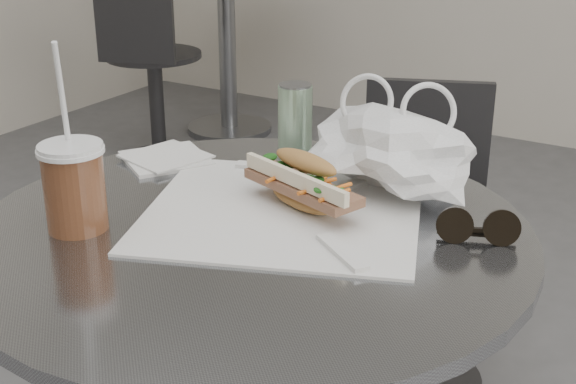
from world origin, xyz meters
The scene contains 10 objects.
bg_table centered at (-1.60, 2.40, 0.47)m, with size 0.70×0.70×0.74m.
chair_far centered at (-0.07, 1.01, 0.32)m, with size 0.40×0.42×0.72m.
bg_chair centered at (-1.60, 1.85, 0.34)m, with size 0.41×0.44×0.75m.
sandwich_paper centered at (0.01, 0.27, 0.74)m, with size 0.38×0.36×0.00m, color white.
banh_mi centered at (0.03, 0.29, 0.78)m, with size 0.25×0.16×0.08m.
iced_coffee centered at (-0.20, 0.08, 0.80)m, with size 0.09×0.09×0.25m.
sunglasses centered at (0.27, 0.31, 0.76)m, with size 0.10×0.06×0.05m.
plastic_bag centered at (0.10, 0.42, 0.80)m, with size 0.24×0.19×0.12m, color white, non-canonical shape.
napkin_stack centered at (-0.26, 0.35, 0.74)m, with size 0.18×0.18×0.01m.
drink_can centered at (-0.12, 0.51, 0.80)m, with size 0.06×0.06×0.11m.
Camera 1 is at (0.55, -0.61, 1.19)m, focal length 50.00 mm.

